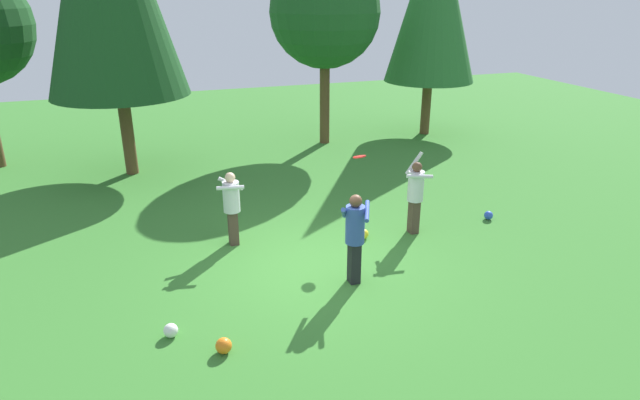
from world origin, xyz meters
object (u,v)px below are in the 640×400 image
person_catcher (232,203)px  person_bystander (355,232)px  ball_white (171,330)px  frisbee (359,157)px  ball_blue (488,215)px  tree_right (325,13)px  ball_yellow (364,234)px  ball_orange (224,346)px  person_thrower (415,191)px

person_catcher → person_bystander: 2.89m
ball_white → person_catcher: bearing=62.3°
frisbee → ball_blue: size_ratio=1.74×
ball_white → tree_right: size_ratio=0.04×
ball_blue → ball_yellow: bearing=180.0°
person_bystander → ball_blue: person_bystander is taller
person_catcher → ball_orange: person_catcher is taller
ball_white → tree_right: (5.97, 9.77, 4.15)m
tree_right → ball_yellow: bearing=-103.3°
frisbee → person_catcher: bearing=169.0°
ball_blue → tree_right: size_ratio=0.03×
person_thrower → ball_orange: 5.51m
person_thrower → ball_yellow: (-1.15, 0.06, -0.85)m
person_thrower → tree_right: (0.63, 7.59, 3.30)m
frisbee → ball_white: 5.05m
person_thrower → ball_blue: (1.99, 0.06, -0.86)m
frisbee → ball_white: (-4.11, -2.41, -1.68)m
frisbee → ball_orange: bearing=-138.0°
ball_blue → tree_right: bearing=100.3°
person_bystander → ball_blue: size_ratio=8.44×
person_bystander → ball_yellow: bearing=-4.2°
ball_orange → tree_right: bearing=63.2°
person_catcher → person_bystander: size_ratio=0.92×
person_bystander → tree_right: bearing=8.4°
person_bystander → ball_orange: size_ratio=7.00×
ball_orange → tree_right: size_ratio=0.04×
ball_orange → ball_yellow: bearing=39.8°
ball_yellow → ball_orange: size_ratio=0.89×
person_thrower → ball_blue: size_ratio=8.83×
ball_yellow → person_catcher: bearing=166.1°
ball_orange → ball_blue: bearing=23.7°
person_catcher → frisbee: frisbee is taller
person_bystander → ball_blue: (4.04, 1.62, -0.91)m
frisbee → tree_right: (1.86, 7.37, 2.47)m
person_bystander → ball_white: size_ratio=7.65×
person_thrower → tree_right: tree_right is taller
frisbee → ball_blue: bearing=-2.8°
person_thrower → person_catcher: bearing=-0.5°
ball_yellow → ball_orange: ball_orange is taller
frisbee → ball_yellow: frisbee is taller
person_thrower → person_bystander: person_thrower is taller
person_thrower → frisbee: size_ratio=5.08×
person_catcher → tree_right: (4.45, 6.86, 3.33)m
tree_right → person_thrower: bearing=-94.8°
frisbee → tree_right: tree_right is taller
ball_orange → tree_right: (5.27, 10.43, 4.14)m
person_catcher → ball_orange: (-0.82, -3.57, -0.81)m
person_bystander → person_thrower: bearing=-28.0°
person_thrower → frisbee: frisbee is taller
ball_yellow → ball_orange: bearing=-140.2°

